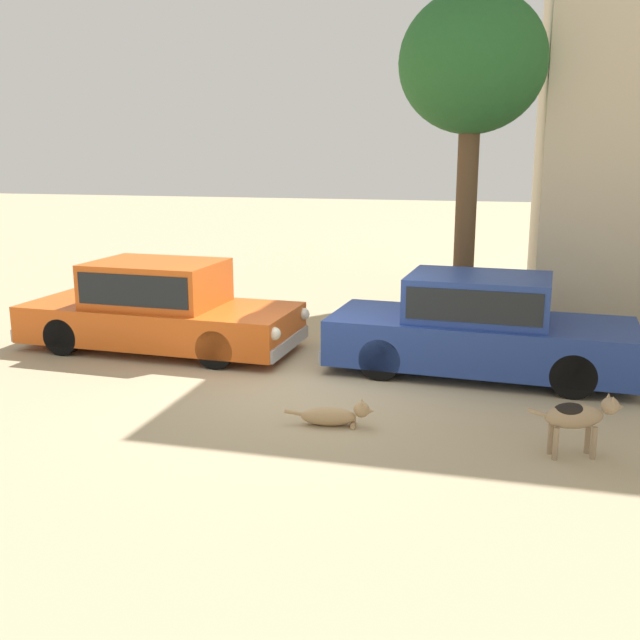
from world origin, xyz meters
name	(u,v)px	position (x,y,z in m)	size (l,w,h in m)	color
ground_plane	(308,385)	(0.00, 0.00, 0.00)	(80.00, 80.00, 0.00)	tan
parked_sedan_nearest	(159,306)	(-2.89, 1.26, 0.72)	(4.69, 1.93, 1.46)	#D15619
parked_sedan_second	(479,325)	(2.29, 1.19, 0.72)	(4.60, 1.96, 1.47)	navy
stray_dog_spotted	(335,415)	(0.74, -1.43, 0.13)	(1.08, 0.34, 0.34)	tan
stray_dog_tan	(578,416)	(3.46, -1.66, 0.46)	(1.02, 0.41, 0.70)	#997F60
acacia_tree_left	(472,69)	(1.89, 3.25, 4.52)	(2.41, 2.16, 5.77)	brown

